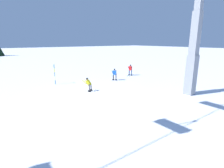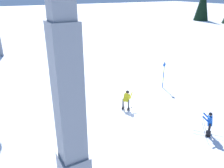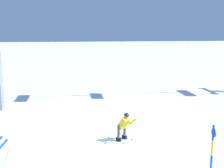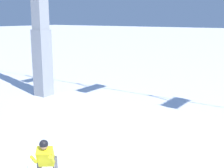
# 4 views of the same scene
# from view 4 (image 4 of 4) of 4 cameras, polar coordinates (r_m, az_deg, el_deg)

# --- Properties ---
(skier_carving_main) EXTENTS (1.47, 1.68, 1.58)m
(skier_carving_main) POSITION_cam_4_polar(r_m,az_deg,el_deg) (8.42, -12.54, -13.88)
(skier_carving_main) COLOR white
(skier_carving_main) RESTS_ON ground_plane
(lift_tower_near) EXTENTS (0.83, 2.42, 12.17)m
(lift_tower_near) POSITION_cam_4_polar(r_m,az_deg,el_deg) (17.73, -13.62, 13.79)
(lift_tower_near) COLOR gray
(lift_tower_near) RESTS_ON ground_plane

